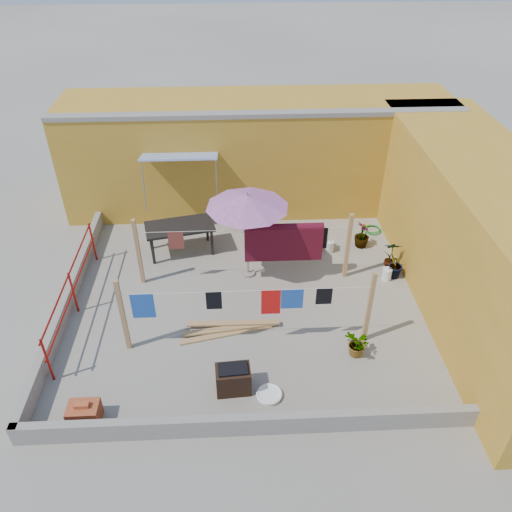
# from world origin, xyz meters

# --- Properties ---
(ground) EXTENTS (80.00, 80.00, 0.00)m
(ground) POSITION_xyz_m (0.00, 0.00, 0.00)
(ground) COLOR #9E998E
(ground) RESTS_ON ground
(wall_back) EXTENTS (11.00, 3.27, 3.21)m
(wall_back) POSITION_xyz_m (0.50, 4.69, 1.61)
(wall_back) COLOR #BF8829
(wall_back) RESTS_ON ground
(wall_right) EXTENTS (2.40, 9.00, 3.20)m
(wall_right) POSITION_xyz_m (5.20, 0.00, 1.60)
(wall_right) COLOR #BF8829
(wall_right) RESTS_ON ground
(parapet_front) EXTENTS (8.30, 0.16, 0.44)m
(parapet_front) POSITION_xyz_m (0.00, -3.58, 0.22)
(parapet_front) COLOR gray
(parapet_front) RESTS_ON ground
(parapet_left) EXTENTS (0.16, 7.30, 0.44)m
(parapet_left) POSITION_xyz_m (-4.08, 0.00, 0.22)
(parapet_left) COLOR gray
(parapet_left) RESTS_ON ground
(red_railing) EXTENTS (0.05, 4.20, 1.10)m
(red_railing) POSITION_xyz_m (-3.85, -0.20, 0.72)
(red_railing) COLOR #A21510
(red_railing) RESTS_ON ground
(clothesline_rig) EXTENTS (5.09, 2.35, 1.80)m
(clothesline_rig) POSITION_xyz_m (0.76, 0.56, 1.04)
(clothesline_rig) COLOR tan
(clothesline_rig) RESTS_ON ground
(patio_umbrella) EXTENTS (2.19, 2.19, 2.33)m
(patio_umbrella) POSITION_xyz_m (0.09, 0.99, 2.09)
(patio_umbrella) COLOR gray
(patio_umbrella) RESTS_ON ground
(outdoor_table) EXTENTS (1.90, 1.23, 0.82)m
(outdoor_table) POSITION_xyz_m (-1.64, 2.06, 0.74)
(outdoor_table) COLOR black
(outdoor_table) RESTS_ON ground
(brick_stack) EXTENTS (0.56, 0.41, 0.49)m
(brick_stack) POSITION_xyz_m (-2.99, -3.20, 0.21)
(brick_stack) COLOR #B44729
(brick_stack) RESTS_ON ground
(lumber_pile) EXTENTS (2.19, 0.61, 0.13)m
(lumber_pile) POSITION_xyz_m (-0.37, -1.01, 0.07)
(lumber_pile) COLOR tan
(lumber_pile) RESTS_ON ground
(brazier) EXTENTS (0.69, 0.49, 0.59)m
(brazier) POSITION_xyz_m (-0.31, -2.61, 0.29)
(brazier) COLOR black
(brazier) RESTS_ON ground
(white_basin) EXTENTS (0.50, 0.50, 0.09)m
(white_basin) POSITION_xyz_m (0.36, -2.81, 0.05)
(white_basin) COLOR white
(white_basin) RESTS_ON ground
(water_jug_a) EXTENTS (0.24, 0.24, 0.37)m
(water_jug_a) POSITION_xyz_m (2.29, 1.87, 0.16)
(water_jug_a) COLOR white
(water_jug_a) RESTS_ON ground
(water_jug_b) EXTENTS (0.23, 0.23, 0.36)m
(water_jug_b) POSITION_xyz_m (3.52, 0.62, 0.16)
(water_jug_b) COLOR white
(water_jug_b) RESTS_ON ground
(green_hose) EXTENTS (0.51, 0.51, 0.08)m
(green_hose) POSITION_xyz_m (3.70, 2.82, 0.03)
(green_hose) COLOR #1B7924
(green_hose) RESTS_ON ground
(plant_back_a) EXTENTS (0.81, 0.77, 0.71)m
(plant_back_a) POSITION_xyz_m (1.86, 2.00, 0.36)
(plant_back_a) COLOR #195317
(plant_back_a) RESTS_ON ground
(plant_back_b) EXTENTS (0.45, 0.45, 0.72)m
(plant_back_b) POSITION_xyz_m (3.20, 2.08, 0.36)
(plant_back_b) COLOR #195317
(plant_back_b) RESTS_ON ground
(plant_right_a) EXTENTS (0.50, 0.39, 0.86)m
(plant_right_a) POSITION_xyz_m (3.70, 1.05, 0.43)
(plant_right_a) COLOR #195317
(plant_right_a) RESTS_ON ground
(plant_right_b) EXTENTS (0.54, 0.54, 0.77)m
(plant_right_b) POSITION_xyz_m (3.70, 0.67, 0.38)
(plant_right_b) COLOR #195317
(plant_right_b) RESTS_ON ground
(plant_right_c) EXTENTS (0.63, 0.67, 0.61)m
(plant_right_c) POSITION_xyz_m (2.25, -1.85, 0.30)
(plant_right_c) COLOR #195317
(plant_right_c) RESTS_ON ground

